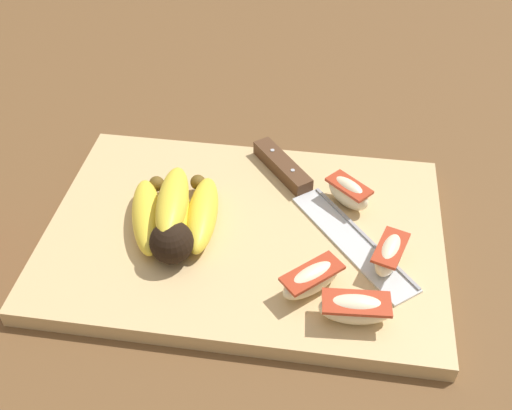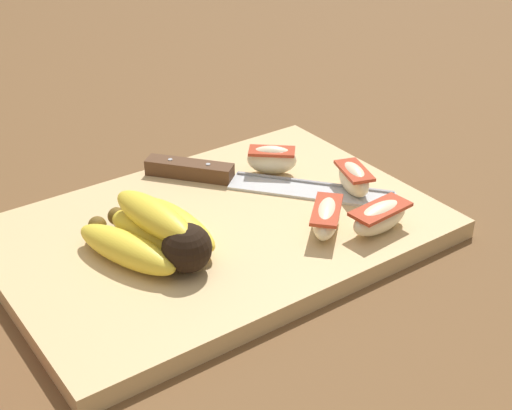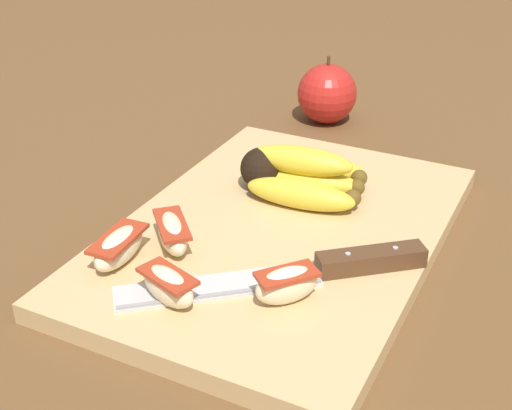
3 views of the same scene
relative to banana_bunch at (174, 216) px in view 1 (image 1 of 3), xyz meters
The scene contains 8 objects.
ground_plane 0.09m from the banana_bunch, 163.19° to the right, with size 6.00×6.00×0.00m, color brown.
cutting_board 0.09m from the banana_bunch, behind, with size 0.43×0.30×0.02m, color tan.
banana_bunch is the anchor object (origin of this frame).
chefs_knife 0.16m from the banana_bunch, 149.75° to the right, with size 0.20×0.24×0.02m.
apple_wedge_near 0.17m from the banana_bunch, 157.82° to the left, with size 0.07×0.07×0.03m.
apple_wedge_middle 0.20m from the banana_bunch, 159.48° to the right, with size 0.06×0.05×0.03m.
apple_wedge_far 0.23m from the banana_bunch, behind, with size 0.04×0.06×0.03m.
apple_wedge_extra 0.22m from the banana_bunch, 154.81° to the left, with size 0.07×0.03×0.03m.
Camera 1 is at (-0.08, 0.47, 0.49)m, focal length 42.17 mm.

